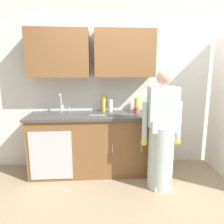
{
  "coord_description": "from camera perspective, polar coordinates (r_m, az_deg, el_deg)",
  "views": [
    {
      "loc": [
        -0.47,
        -2.51,
        1.62
      ],
      "look_at": [
        -0.26,
        0.55,
        1.0
      ],
      "focal_mm": 34.2,
      "sensor_mm": 36.0,
      "label": 1
    }
  ],
  "objects": [
    {
      "name": "knife_on_counter",
      "position": [
        3.2,
        -3.92,
        -0.82
      ],
      "size": [
        0.24,
        0.03,
        0.01
      ],
      "primitive_type": "cube",
      "rotation": [
        0.0,
        0.0,
        6.26
      ],
      "color": "silver",
      "rests_on": "countertop"
    },
    {
      "name": "kitchen_wall_with_uppers",
      "position": [
        3.53,
        1.55,
        9.07
      ],
      "size": [
        4.8,
        0.44,
        2.7
      ],
      "color": "silver",
      "rests_on": "ground"
    },
    {
      "name": "countertop",
      "position": [
        3.29,
        -5.18,
        -0.91
      ],
      "size": [
        1.96,
        0.66,
        0.04
      ],
      "primitive_type": "cube",
      "color": "#474442",
      "rests_on": "counter_cabinet"
    },
    {
      "name": "bottle_water_short",
      "position": [
        3.51,
        6.7,
        1.99
      ],
      "size": [
        0.08,
        0.08,
        0.22
      ],
      "primitive_type": "cylinder",
      "color": "#D8D14C",
      "rests_on": "countertop"
    },
    {
      "name": "bottle_dish_liquid",
      "position": [
        3.53,
        9.74,
        1.94
      ],
      "size": [
        0.07,
        0.07,
        0.22
      ],
      "primitive_type": "cylinder",
      "color": "#2D8C4C",
      "rests_on": "countertop"
    },
    {
      "name": "ground_plane",
      "position": [
        3.03,
        6.08,
        -21.01
      ],
      "size": [
        9.0,
        9.0,
        0.0
      ],
      "primitive_type": "plane",
      "color": "#998466"
    },
    {
      "name": "bottle_water_tall",
      "position": [
        3.48,
        -2.2,
        2.35
      ],
      "size": [
        0.08,
        0.08,
        0.26
      ],
      "primitive_type": "cylinder",
      "color": "#D8D14C",
      "rests_on": "countertop"
    },
    {
      "name": "counter_cabinet",
      "position": [
        3.42,
        -5.09,
        -8.64
      ],
      "size": [
        1.9,
        0.62,
        0.9
      ],
      "color": "brown",
      "rests_on": "ground"
    },
    {
      "name": "cup_by_sink",
      "position": [
        3.36,
        6.56,
        0.52
      ],
      "size": [
        0.08,
        0.08,
        0.1
      ],
      "primitive_type": "cylinder",
      "color": "#B24C47",
      "rests_on": "countertop"
    },
    {
      "name": "person_at_sink",
      "position": [
        2.96,
        13.06,
        -7.15
      ],
      "size": [
        0.55,
        0.34,
        1.62
      ],
      "color": "white",
      "rests_on": "ground"
    },
    {
      "name": "sink",
      "position": [
        3.34,
        -13.12,
        -0.89
      ],
      "size": [
        0.5,
        0.36,
        0.35
      ],
      "color": "#B7BABF",
      "rests_on": "counter_cabinet"
    },
    {
      "name": "bottle_soap",
      "position": [
        3.46,
        -0.5,
        1.73
      ],
      "size": [
        0.08,
        0.08,
        0.2
      ],
      "primitive_type": "cylinder",
      "color": "silver",
      "rests_on": "countertop"
    }
  ]
}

